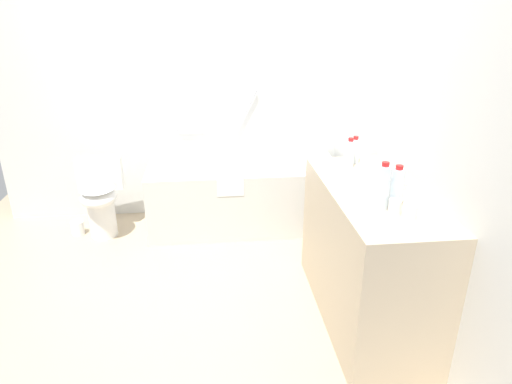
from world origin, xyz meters
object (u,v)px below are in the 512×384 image
object	(u,v)px
drinking_glass_0	(395,207)
drinking_glass_1	(410,212)
water_bottle_0	(350,153)
water_bottle_2	(355,150)
toilet_paper_roll	(78,228)
toilet	(100,197)
water_bottle_1	(397,188)
sink_basin	(369,183)
bathtub	(243,193)
sink_faucet	(398,181)
water_bottle_3	(383,187)

from	to	relation	value
drinking_glass_0	drinking_glass_1	distance (m)	0.09
water_bottle_0	water_bottle_2	bearing A→B (deg)	52.45
toilet_paper_roll	drinking_glass_1	bearing A→B (deg)	-38.73
toilet	water_bottle_1	xyz separation A→B (m)	(1.94, -1.59, 0.63)
water_bottle_1	drinking_glass_0	bearing A→B (deg)	-113.69
water_bottle_2	water_bottle_1	bearing A→B (deg)	-91.01
water_bottle_0	water_bottle_2	distance (m)	0.10
toilet	sink_basin	xyz separation A→B (m)	(1.90, -1.29, 0.55)
drinking_glass_0	toilet_paper_roll	bearing A→B (deg)	141.70
water_bottle_1	bathtub	bearing A→B (deg)	112.69
water_bottle_0	drinking_glass_0	size ratio (longest dim) A/B	2.56
bathtub	sink_basin	distance (m)	1.61
bathtub	sink_faucet	xyz separation A→B (m)	(0.83, -1.35, 0.59)
water_bottle_1	drinking_glass_1	distance (m)	0.17
toilet	toilet_paper_roll	bearing A→B (deg)	-95.43
toilet	bathtub	bearing A→B (deg)	88.97
sink_faucet	water_bottle_3	world-z (taller)	water_bottle_3
toilet	sink_faucet	bearing A→B (deg)	54.55
sink_basin	drinking_glass_1	world-z (taller)	drinking_glass_1
sink_faucet	toilet_paper_roll	size ratio (longest dim) A/B	1.23
sink_faucet	toilet	bearing A→B (deg)	148.11
sink_basin	drinking_glass_0	world-z (taller)	drinking_glass_0
toilet	sink_basin	size ratio (longest dim) A/B	2.24
sink_basin	toilet_paper_roll	xyz separation A→B (m)	(-2.13, 1.30, -0.84)
bathtub	toilet_paper_roll	size ratio (longest dim) A/B	13.64
water_bottle_0	bathtub	bearing A→B (deg)	123.24
sink_faucet	water_bottle_1	world-z (taller)	water_bottle_1
toilet	toilet_paper_roll	distance (m)	0.38
water_bottle_1	sink_basin	bearing A→B (deg)	97.99
sink_basin	water_bottle_3	xyz separation A→B (m)	(-0.04, -0.31, 0.10)
water_bottle_0	toilet_paper_roll	bearing A→B (deg)	156.41
water_bottle_1	toilet	bearing A→B (deg)	140.66
water_bottle_3	drinking_glass_1	world-z (taller)	water_bottle_3
bathtub	drinking_glass_0	size ratio (longest dim) A/B	21.69
water_bottle_3	water_bottle_1	bearing A→B (deg)	12.76
toilet	water_bottle_0	xyz separation A→B (m)	(1.89, -0.92, 0.62)
water_bottle_2	drinking_glass_1	xyz separation A→B (m)	(0.00, -0.91, -0.05)
drinking_glass_0	drinking_glass_1	world-z (taller)	same
water_bottle_1	drinking_glass_0	world-z (taller)	water_bottle_1
water_bottle_1	toilet_paper_roll	size ratio (longest dim) A/B	1.90
toilet_paper_roll	bathtub	bearing A→B (deg)	1.82
sink_basin	drinking_glass_1	size ratio (longest dim) A/B	3.91
toilet	drinking_glass_0	xyz separation A→B (m)	(1.90, -1.68, 0.56)
water_bottle_1	water_bottle_3	size ratio (longest dim) A/B	0.90
sink_basin	drinking_glass_0	size ratio (longest dim) A/B	3.93
sink_faucet	toilet_paper_roll	world-z (taller)	sink_faucet
water_bottle_0	sink_basin	bearing A→B (deg)	-89.03
water_bottle_2	drinking_glass_0	bearing A→B (deg)	-93.57
sink_basin	sink_faucet	bearing A→B (deg)	0.00
sink_faucet	water_bottle_3	bearing A→B (deg)	-125.60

